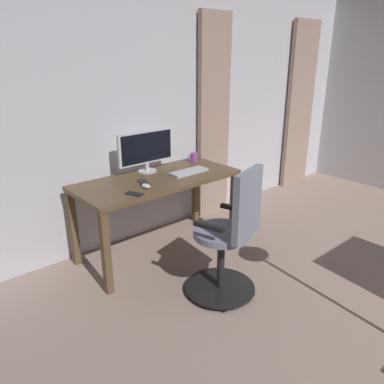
{
  "coord_description": "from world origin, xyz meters",
  "views": [
    {
      "loc": [
        2.6,
        -0.04,
        1.82
      ],
      "look_at": [
        0.81,
        -2.12,
        0.8
      ],
      "focal_mm": 35.25,
      "sensor_mm": 36.0,
      "label": 1
    }
  ],
  "objects_px": {
    "computer_mouse": "(146,186)",
    "cell_phone_face_up": "(134,194)",
    "cell_phone_by_monitor": "(143,182)",
    "mug_coffee": "(194,157)",
    "office_chair": "(229,240)",
    "desk": "(158,187)",
    "computer_monitor": "(146,149)",
    "computer_keyboard": "(189,172)"
  },
  "relations": [
    {
      "from": "computer_mouse",
      "to": "cell_phone_face_up",
      "type": "distance_m",
      "value": 0.17
    },
    {
      "from": "cell_phone_by_monitor",
      "to": "mug_coffee",
      "type": "bearing_deg",
      "value": -143.37
    },
    {
      "from": "mug_coffee",
      "to": "office_chair",
      "type": "bearing_deg",
      "value": 61.25
    },
    {
      "from": "desk",
      "to": "office_chair",
      "type": "bearing_deg",
      "value": 89.14
    },
    {
      "from": "computer_monitor",
      "to": "cell_phone_by_monitor",
      "type": "height_order",
      "value": "computer_monitor"
    },
    {
      "from": "computer_keyboard",
      "to": "mug_coffee",
      "type": "bearing_deg",
      "value": -137.57
    },
    {
      "from": "desk",
      "to": "office_chair",
      "type": "xyz_separation_m",
      "value": [
        0.01,
        0.94,
        -0.16
      ]
    },
    {
      "from": "office_chair",
      "to": "computer_mouse",
      "type": "bearing_deg",
      "value": 90.1
    },
    {
      "from": "computer_keyboard",
      "to": "computer_mouse",
      "type": "height_order",
      "value": "computer_mouse"
    },
    {
      "from": "desk",
      "to": "office_chair",
      "type": "height_order",
      "value": "office_chair"
    },
    {
      "from": "computer_keyboard",
      "to": "computer_mouse",
      "type": "bearing_deg",
      "value": 8.82
    },
    {
      "from": "computer_mouse",
      "to": "cell_phone_face_up",
      "type": "height_order",
      "value": "computer_mouse"
    },
    {
      "from": "computer_keyboard",
      "to": "cell_phone_face_up",
      "type": "distance_m",
      "value": 0.72
    },
    {
      "from": "office_chair",
      "to": "mug_coffee",
      "type": "relative_size",
      "value": 8.75
    },
    {
      "from": "computer_mouse",
      "to": "mug_coffee",
      "type": "bearing_deg",
      "value": -157.09
    },
    {
      "from": "cell_phone_by_monitor",
      "to": "cell_phone_face_up",
      "type": "relative_size",
      "value": 1.0
    },
    {
      "from": "office_chair",
      "to": "computer_mouse",
      "type": "height_order",
      "value": "office_chair"
    },
    {
      "from": "cell_phone_face_up",
      "to": "cell_phone_by_monitor",
      "type": "bearing_deg",
      "value": -161.21
    },
    {
      "from": "computer_mouse",
      "to": "mug_coffee",
      "type": "xyz_separation_m",
      "value": [
        -0.84,
        -0.36,
        0.03
      ]
    },
    {
      "from": "desk",
      "to": "computer_keyboard",
      "type": "relative_size",
      "value": 3.96
    },
    {
      "from": "cell_phone_by_monitor",
      "to": "cell_phone_face_up",
      "type": "height_order",
      "value": "same"
    },
    {
      "from": "cell_phone_face_up",
      "to": "mug_coffee",
      "type": "bearing_deg",
      "value": 179.53
    },
    {
      "from": "mug_coffee",
      "to": "cell_phone_by_monitor",
      "type": "bearing_deg",
      "value": 16.03
    },
    {
      "from": "cell_phone_by_monitor",
      "to": "computer_keyboard",
      "type": "bearing_deg",
      "value": -164.85
    },
    {
      "from": "computer_monitor",
      "to": "computer_keyboard",
      "type": "bearing_deg",
      "value": 132.12
    },
    {
      "from": "desk",
      "to": "office_chair",
      "type": "distance_m",
      "value": 0.95
    },
    {
      "from": "desk",
      "to": "mug_coffee",
      "type": "distance_m",
      "value": 0.65
    },
    {
      "from": "office_chair",
      "to": "computer_keyboard",
      "type": "distance_m",
      "value": 0.95
    },
    {
      "from": "cell_phone_face_up",
      "to": "computer_monitor",
      "type": "bearing_deg",
      "value": -157.26
    },
    {
      "from": "cell_phone_face_up",
      "to": "desk",
      "type": "bearing_deg",
      "value": -172.98
    },
    {
      "from": "cell_phone_by_monitor",
      "to": "cell_phone_face_up",
      "type": "xyz_separation_m",
      "value": [
        0.22,
        0.2,
        0.0
      ]
    },
    {
      "from": "computer_mouse",
      "to": "mug_coffee",
      "type": "distance_m",
      "value": 0.91
    },
    {
      "from": "computer_mouse",
      "to": "cell_phone_face_up",
      "type": "xyz_separation_m",
      "value": [
        0.16,
        0.07,
        -0.01
      ]
    },
    {
      "from": "computer_keyboard",
      "to": "computer_monitor",
      "type": "bearing_deg",
      "value": -47.88
    },
    {
      "from": "mug_coffee",
      "to": "computer_keyboard",
      "type": "bearing_deg",
      "value": 42.43
    },
    {
      "from": "desk",
      "to": "cell_phone_face_up",
      "type": "xyz_separation_m",
      "value": [
        0.4,
        0.23,
        0.1
      ]
    },
    {
      "from": "office_chair",
      "to": "computer_monitor",
      "type": "relative_size",
      "value": 1.77
    },
    {
      "from": "computer_monitor",
      "to": "computer_keyboard",
      "type": "distance_m",
      "value": 0.46
    },
    {
      "from": "office_chair",
      "to": "computer_keyboard",
      "type": "bearing_deg",
      "value": 53.32
    },
    {
      "from": "mug_coffee",
      "to": "computer_monitor",
      "type": "bearing_deg",
      "value": -2.85
    },
    {
      "from": "computer_keyboard",
      "to": "cell_phone_by_monitor",
      "type": "height_order",
      "value": "computer_keyboard"
    },
    {
      "from": "cell_phone_by_monitor",
      "to": "computer_monitor",
      "type": "bearing_deg",
      "value": -109.79
    }
  ]
}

